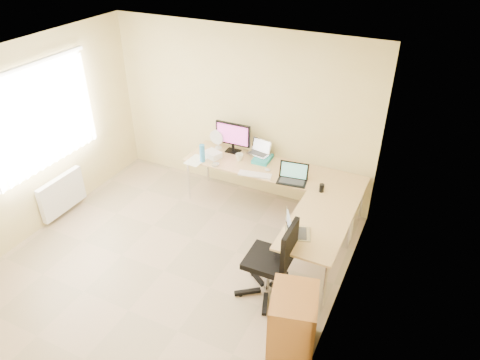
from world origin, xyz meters
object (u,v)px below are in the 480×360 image
at_px(laptop_return, 298,226).
at_px(monitor, 233,138).
at_px(office_chair, 268,260).
at_px(mug, 239,157).
at_px(desk_return, 315,248).
at_px(laptop_black, 293,174).
at_px(water_bottle, 202,153).
at_px(desk_main, 272,189).
at_px(laptop_center, 259,148).
at_px(desk_fan, 218,140).
at_px(keyboard, 255,175).
at_px(cabinet, 292,324).

bearing_deg(laptop_return, monitor, 27.30).
bearing_deg(office_chair, mug, 124.69).
bearing_deg(desk_return, mug, 146.77).
xyz_separation_m(desk_return, laptop_black, (-0.60, 0.76, 0.49)).
distance_m(monitor, water_bottle, 0.56).
distance_m(desk_main, laptop_center, 0.65).
bearing_deg(laptop_center, monitor, -168.83).
distance_m(desk_main, mug, 0.69).
bearing_deg(desk_fan, keyboard, -26.05).
relative_size(laptop_black, water_bottle, 1.46).
xyz_separation_m(keyboard, water_bottle, (-0.86, 0.02, 0.13)).
height_order(mug, water_bottle, water_bottle).
height_order(desk_main, water_bottle, water_bottle).
height_order(monitor, desk_fan, monitor).
xyz_separation_m(desk_fan, office_chair, (1.60, -1.81, -0.38)).
distance_m(keyboard, water_bottle, 0.87).
bearing_deg(mug, laptop_return, -43.05).
relative_size(desk_main, office_chair, 2.49).
distance_m(keyboard, laptop_return, 1.40).
xyz_separation_m(water_bottle, cabinet, (2.15, -1.95, -0.51)).
height_order(laptop_black, water_bottle, water_bottle).
distance_m(mug, water_bottle, 0.56).
xyz_separation_m(desk_main, desk_fan, (-1.01, 0.20, 0.51)).
xyz_separation_m(laptop_center, laptop_black, (0.70, -0.44, -0.03)).
height_order(desk_return, laptop_center, laptop_center).
relative_size(laptop_return, cabinet, 0.44).
distance_m(desk_return, laptop_black, 1.09).
distance_m(laptop_black, laptop_return, 1.14).
distance_m(desk_fan, cabinet, 3.27).
distance_m(monitor, cabinet, 3.12).
bearing_deg(keyboard, office_chair, -70.31).
bearing_deg(monitor, keyboard, -40.86).
height_order(desk_main, office_chair, office_chair).
relative_size(water_bottle, cabinet, 0.35).
distance_m(monitor, laptop_center, 0.43).
xyz_separation_m(desk_return, laptop_return, (-0.15, -0.28, 0.48)).
bearing_deg(desk_main, laptop_black, -32.35).
bearing_deg(desk_main, keyboard, -118.22).
bearing_deg(keyboard, desk_fan, 139.46).
distance_m(mug, cabinet, 2.80).
distance_m(water_bottle, office_chair, 2.13).
distance_m(laptop_center, desk_fan, 0.68).
height_order(desk_fan, office_chair, office_chair).
height_order(keyboard, mug, mug).
distance_m(monitor, laptop_return, 2.17).
bearing_deg(desk_main, desk_return, -45.73).
xyz_separation_m(mug, desk_fan, (-0.47, 0.21, 0.09)).
distance_m(laptop_return, cabinet, 1.10).
relative_size(keyboard, cabinet, 0.60).
relative_size(desk_main, laptop_return, 7.70).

